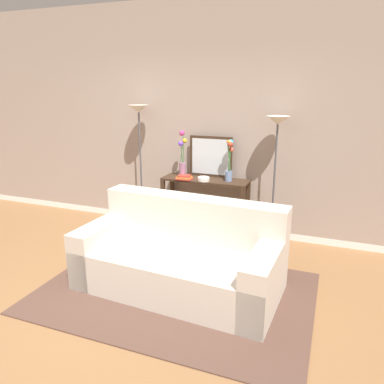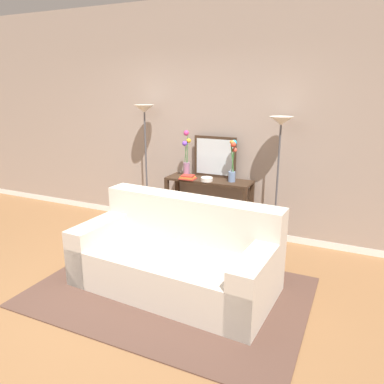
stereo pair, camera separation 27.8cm
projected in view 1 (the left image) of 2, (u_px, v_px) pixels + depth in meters
name	position (u px, v px, depth m)	size (l,w,h in m)	color
ground_plane	(102.00, 309.00, 3.50)	(16.00, 16.00, 0.02)	brown
back_wall	(192.00, 120.00, 5.16)	(12.00, 0.15, 3.09)	white
area_rug	(175.00, 292.00, 3.75)	(2.67, 1.82, 0.01)	#51382D
couch	(181.00, 258.00, 3.81)	(2.06, 1.10, 0.88)	beige
console_table	(205.00, 197.00, 5.05)	(1.16, 0.37, 0.80)	#382619
floor_lamp_left	(139.00, 133.00, 5.14)	(0.28, 0.28, 1.75)	#4C4C51
floor_lamp_right	(276.00, 146.00, 4.52)	(0.28, 0.28, 1.66)	#4C4C51
wall_mirror	(211.00, 157.00, 5.03)	(0.59, 0.02, 0.55)	#382619
vase_tall_flowers	(182.00, 158.00, 5.00)	(0.11, 0.13, 0.63)	gray
vase_short_flowers	(229.00, 160.00, 4.80)	(0.10, 0.13, 0.54)	#6B84AD
fruit_bowl	(204.00, 179.00, 4.87)	(0.16, 0.16, 0.05)	silver
book_stack	(184.00, 177.00, 4.96)	(0.21, 0.16, 0.05)	#BC3328
book_row_under_console	(181.00, 228.00, 5.31)	(0.25, 0.17, 0.13)	silver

